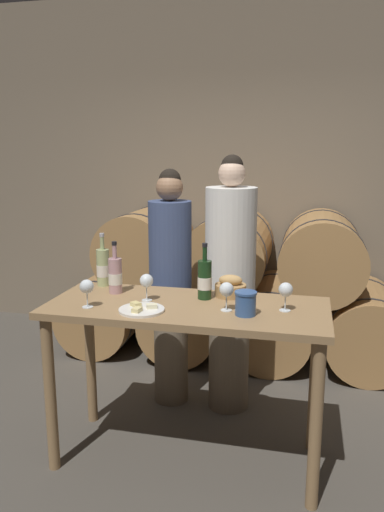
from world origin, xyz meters
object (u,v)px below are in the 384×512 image
object	(u,v)px
person_right	(230,284)
blue_crock	(246,302)
person_left	(170,286)
cheese_plate	(142,309)
wine_glass_far_left	(87,287)
wine_bottle_red	(205,280)
tasting_table	(187,330)
bread_basket	(230,288)
wine_glass_left	(146,281)
wine_bottle_white	(103,267)
wine_bottle_rose	(115,275)
wine_glass_right	(286,290)
wine_glass_center	(227,290)

from	to	relation	value
person_right	blue_crock	xyz separation A→B (m)	(0.20, -0.77, 0.12)
person_left	cheese_plate	size ratio (longest dim) A/B	6.81
person_left	wine_glass_far_left	distance (m)	0.89
wine_bottle_red	wine_glass_far_left	distance (m)	0.66
tasting_table	wine_glass_far_left	xyz separation A→B (m)	(-0.52, -0.17, 0.26)
bread_basket	wine_glass_left	size ratio (longest dim) A/B	1.17
tasting_table	wine_bottle_white	distance (m)	0.72
wine_bottle_red	person_right	bearing A→B (deg)	82.79
cheese_plate	wine_bottle_rose	bearing A→B (deg)	131.74
blue_crock	wine_glass_left	size ratio (longest dim) A/B	0.81
bread_basket	wine_glass_right	world-z (taller)	wine_glass_right
wine_glass_left	wine_glass_right	bearing A→B (deg)	-0.67
wine_bottle_white	person_right	bearing A→B (deg)	28.09
wine_glass_left	wine_glass_center	world-z (taller)	same
wine_glass_far_left	wine_bottle_rose	bearing A→B (deg)	81.12
person_left	wine_glass_right	world-z (taller)	person_left
wine_bottle_red	wine_glass_left	size ratio (longest dim) A/B	2.09
wine_bottle_rose	cheese_plate	bearing A→B (deg)	-48.26
person_left	wine_bottle_rose	size ratio (longest dim) A/B	5.31
wine_glass_far_left	wine_glass_left	xyz separation A→B (m)	(0.28, 0.19, 0.00)
person_left	wine_glass_far_left	size ratio (longest dim) A/B	10.68
wine_bottle_rose	wine_glass_left	distance (m)	0.25
bread_basket	cheese_plate	size ratio (longest dim) A/B	0.75
wine_bottle_rose	person_left	bearing A→B (deg)	70.40
person_left	person_right	distance (m)	0.42
person_right	blue_crock	world-z (taller)	person_right
cheese_plate	wine_bottle_white	bearing A→B (deg)	132.69
wine_glass_far_left	wine_glass_left	world-z (taller)	same
person_left	wine_glass_left	xyz separation A→B (m)	(0.04, -0.64, 0.20)
person_right	wine_bottle_red	bearing A→B (deg)	-97.21
wine_glass_far_left	wine_glass_left	bearing A→B (deg)	34.57
tasting_table	wine_glass_right	size ratio (longest dim) A/B	9.98
wine_glass_left	wine_glass_center	distance (m)	0.48
wine_glass_center	tasting_table	bearing A→B (deg)	167.39
person_left	wine_bottle_red	bearing A→B (deg)	-56.44
person_left	person_right	bearing A→B (deg)	-0.02
wine_bottle_rose	blue_crock	size ratio (longest dim) A/B	2.49
blue_crock	wine_glass_far_left	size ratio (longest dim) A/B	0.81
wine_bottle_white	wine_glass_left	bearing A→B (deg)	-33.70
person_right	wine_glass_right	size ratio (longest dim) A/B	11.28
bread_basket	wine_bottle_red	bearing A→B (deg)	-147.29
wine_glass_far_left	wine_bottle_red	bearing A→B (deg)	27.12
wine_bottle_white	wine_glass_far_left	distance (m)	0.45
wine_bottle_white	wine_glass_center	size ratio (longest dim) A/B	2.15
wine_bottle_white	wine_glass_right	world-z (taller)	wine_bottle_white
person_left	wine_glass_center	bearing A→B (deg)	-54.66
tasting_table	bread_basket	xyz separation A→B (m)	(0.21, 0.22, 0.20)
blue_crock	wine_glass_left	distance (m)	0.60
person_left	wine_bottle_white	world-z (taller)	person_left
wine_bottle_rose	wine_glass_far_left	xyz separation A→B (m)	(-0.05, -0.30, 0.01)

